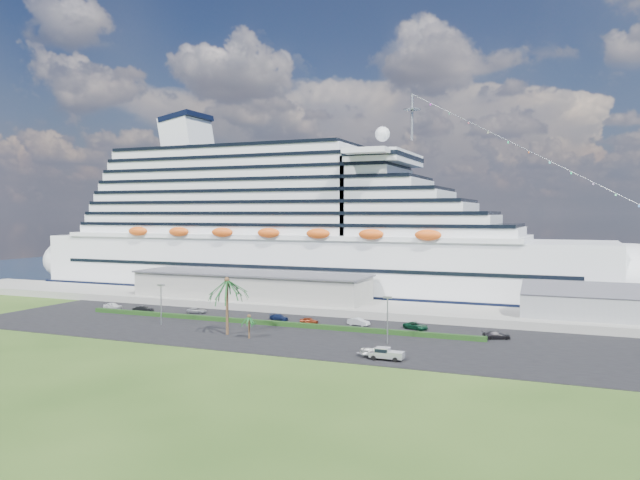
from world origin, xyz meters
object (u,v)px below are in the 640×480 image
at_px(cruise_ship, 302,235).
at_px(pickup_truck, 386,353).
at_px(parked_car_3, 279,317).
at_px(boat_trailer, 376,351).

bearing_deg(cruise_ship, pickup_truck, -56.61).
distance_m(parked_car_3, pickup_truck, 40.92).
xyz_separation_m(cruise_ship, pickup_truck, (44.89, -68.10, -15.53)).
distance_m(pickup_truck, boat_trailer, 1.96).
xyz_separation_m(pickup_truck, boat_trailer, (-1.81, 0.76, 0.07)).
bearing_deg(pickup_truck, boat_trailer, 157.27).
bearing_deg(parked_car_3, cruise_ship, 28.34).
distance_m(cruise_ship, parked_car_3, 46.83).
bearing_deg(parked_car_3, boat_trailer, -120.04).
bearing_deg(boat_trailer, pickup_truck, -22.73).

